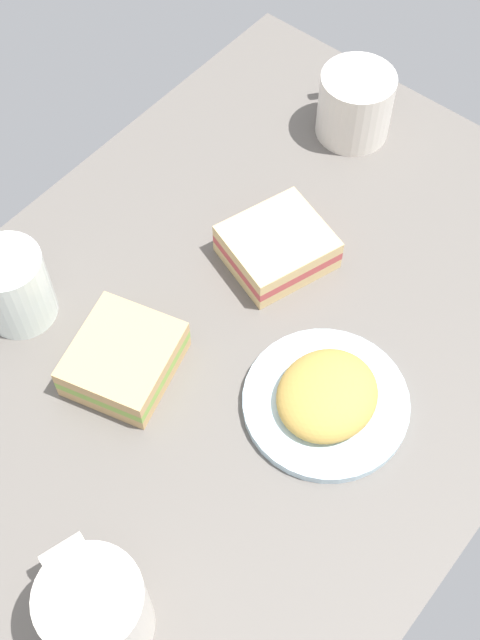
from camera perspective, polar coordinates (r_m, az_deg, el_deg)
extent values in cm
cube|color=#5B5651|center=(93.73, 0.00, -1.30)|extent=(90.00, 64.00, 2.00)
cylinder|color=silver|center=(88.58, 5.88, -5.65)|extent=(17.61, 17.61, 1.20)
ellipsoid|color=#B28C3F|center=(87.04, 5.98, -5.14)|extent=(11.30, 10.17, 4.49)
cylinder|color=silver|center=(110.13, 7.87, 14.36)|extent=(9.47, 9.47, 8.99)
cylinder|color=brown|center=(107.45, 8.13, 15.90)|extent=(8.33, 8.33, 0.40)
cylinder|color=silver|center=(114.33, 7.03, 16.73)|extent=(4.05, 3.64, 1.20)
cylinder|color=silver|center=(77.20, -9.78, -19.05)|extent=(9.28, 9.28, 10.40)
cylinder|color=black|center=(72.68, -10.35, -18.20)|extent=(8.17, 8.17, 0.40)
cylinder|color=silver|center=(78.65, -12.08, -15.09)|extent=(4.35, 2.35, 1.20)
cube|color=tan|center=(90.82, -7.85, -3.09)|extent=(13.74, 12.96, 1.60)
cube|color=#8CB24C|center=(89.61, -7.95, -2.66)|extent=(13.74, 12.96, 1.20)
cube|color=tan|center=(88.41, -8.06, -2.21)|extent=(13.74, 12.96, 1.60)
cube|color=#DBB77A|center=(98.16, 2.53, 4.52)|extent=(13.91, 13.19, 1.60)
cube|color=#C14C4C|center=(97.04, 2.56, 5.01)|extent=(13.91, 13.19, 1.20)
cube|color=#DBB77A|center=(95.93, 2.59, 5.51)|extent=(13.91, 13.19, 1.60)
cylinder|color=silver|center=(93.86, -15.21, 2.21)|extent=(7.96, 7.96, 9.52)
cylinder|color=white|center=(95.12, -15.00, 1.68)|extent=(7.16, 7.16, 6.38)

